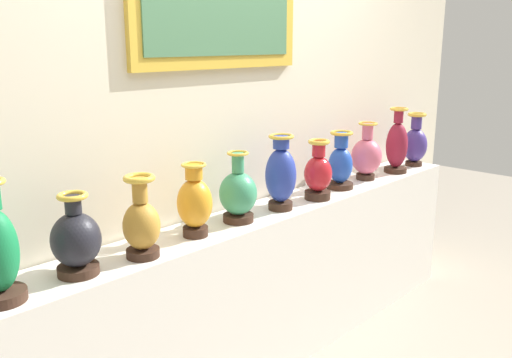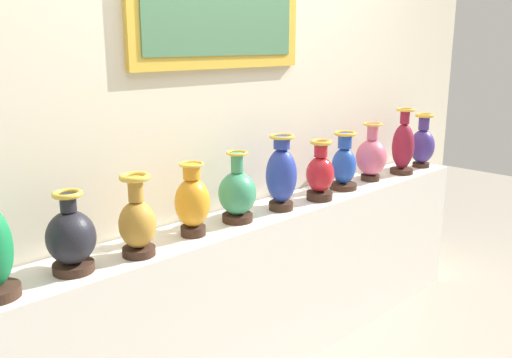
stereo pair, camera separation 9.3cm
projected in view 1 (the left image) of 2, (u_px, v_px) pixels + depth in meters
The scene contains 12 objects.
display_shelf at pixel (256, 292), 2.81m from camera, with size 3.34×0.33×0.84m, color silver.
back_wall at pixel (223, 63), 2.68m from camera, with size 4.54×0.14×3.12m.
vase_onyx at pixel (76, 240), 1.98m from camera, with size 0.18×0.18×0.31m.
vase_ochre at pixel (141, 223), 2.14m from camera, with size 0.15×0.15×0.33m.
vase_amber at pixel (195, 203), 2.37m from camera, with size 0.15×0.15×0.32m.
vase_jade at pixel (238, 194), 2.57m from camera, with size 0.18×0.18×0.34m.
vase_cobalt at pixel (281, 175), 2.74m from camera, with size 0.16×0.16×0.38m.
vase_crimson at pixel (318, 174), 2.94m from camera, with size 0.15×0.15×0.32m.
vase_sapphire at pixel (340, 164), 3.16m from camera, with size 0.16×0.16×0.33m.
vase_rose at pixel (366, 156), 3.36m from camera, with size 0.19×0.19×0.35m.
vase_burgundy at pixel (397, 145), 3.53m from camera, with size 0.15×0.15×0.42m.
vase_indigo at pixel (415, 143), 3.73m from camera, with size 0.16×0.16×0.36m.
Camera 1 is at (-1.88, -1.78, 1.67)m, focal length 38.53 mm.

